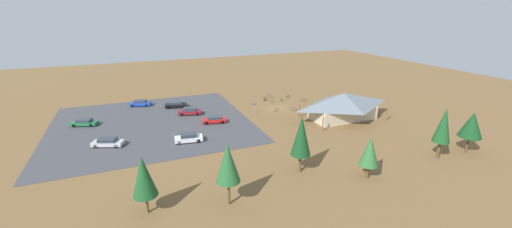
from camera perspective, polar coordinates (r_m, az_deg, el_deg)
The scene contains 28 objects.
ground at distance 70.44m, azimuth 3.88°, elevation 1.01°, with size 160.00×160.00×0.00m, color brown.
parking_lot_asphalt at distance 64.43m, azimuth -18.28°, elevation -1.60°, with size 36.36×34.98×0.05m, color #424247.
bike_pavilion at distance 65.22m, azimuth 15.47°, elevation 1.72°, with size 15.37×8.96×5.33m.
trash_bin at distance 75.99m, azimuth 1.56°, elevation 2.72°, with size 0.60×0.60×0.90m, color brown.
lot_sign at distance 66.90m, azimuth -0.30°, elevation 1.36°, with size 0.56×0.08×2.20m.
pine_east at distance 42.07m, azimuth 8.17°, elevation -3.98°, with size 2.68×2.68×8.01m.
pine_far_east at distance 35.77m, azimuth -19.66°, elevation -10.56°, with size 2.64×2.64×6.78m.
pine_far_west at distance 52.84m, azimuth 30.79°, elevation -1.80°, with size 2.40×2.40×7.83m.
pine_mideast at distance 57.69m, azimuth 34.43°, elevation -1.61°, with size 3.33×3.33×6.53m.
pine_midwest at distance 43.31m, azimuth 19.87°, elevation -6.37°, with size 2.46×2.46×5.80m.
pine_center at distance 34.92m, azimuth -5.11°, elevation -8.81°, with size 2.72×2.72×7.51m.
bicycle_blue_edge_north at distance 78.79m, azimuth 5.81°, elevation 3.13°, with size 1.40×0.97×0.81m.
bicycle_black_trailside at distance 76.12m, azimuth 8.55°, elevation 2.49°, with size 1.48×0.98×0.88m.
bicycle_teal_yard_center at distance 69.04m, azimuth 6.79°, elevation 0.86°, with size 1.15×1.23×0.84m.
bicycle_red_edge_south at distance 71.58m, azimuth 9.87°, elevation 1.38°, with size 0.99×1.46×0.86m.
bicycle_purple_yard_left at distance 78.99m, azimuth 2.46°, elevation 3.28°, with size 1.12×1.42×0.83m.
bicycle_silver_near_sign at distance 68.30m, azimuth 3.71°, elevation 0.78°, with size 1.49×1.01×0.83m.
bicycle_yellow_mid_cluster at distance 75.08m, azimuth 2.86°, elevation 2.43°, with size 0.52×1.66×0.83m.
bicycle_white_front_row at distance 76.17m, azimuth 4.63°, elevation 2.65°, with size 1.11×1.46×0.88m.
car_green_back_corner at distance 67.97m, azimuth -28.62°, elevation -1.33°, with size 4.97×3.26×1.34m.
car_maroon_second_row at distance 67.31m, azimuth -11.85°, elevation 0.50°, with size 5.02×3.14×1.49m.
car_black_aisle_side at distance 72.88m, azimuth -14.26°, elevation 1.66°, with size 4.98×2.84×1.33m.
car_silver_inner_stall at distance 56.31m, azimuth -25.21°, elevation -4.62°, with size 5.13×3.53×1.40m.
car_white_far_end at distance 53.75m, azimuth -12.08°, elevation -4.21°, with size 4.75×2.49×1.49m.
car_blue_by_curb at distance 76.41m, azimuth -20.18°, elevation 1.88°, with size 4.81×3.04×1.42m.
car_red_end_stall at distance 61.65m, azimuth -7.55°, elevation -1.02°, with size 4.70×2.65×1.32m.
visitor_by_pavilion at distance 74.34m, azimuth 14.92°, elevation 2.13°, with size 0.38×0.40×1.82m.
visitor_near_lot at distance 72.58m, azimuth 10.71°, elevation 2.01°, with size 0.36×0.40×1.76m.
Camera 1 is at (29.90, 60.14, 21.24)m, focal length 22.14 mm.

